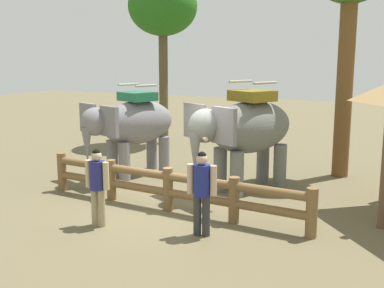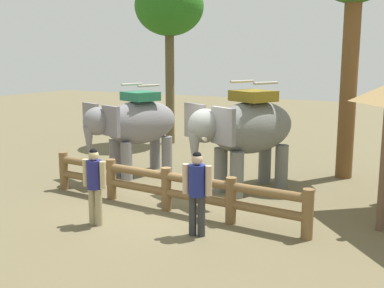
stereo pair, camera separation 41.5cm
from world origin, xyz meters
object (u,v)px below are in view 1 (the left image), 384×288
elephant_center (245,130)px  tree_back_center (163,9)px  elephant_near_left (132,125)px  log_fence (168,186)px  tourist_man_in_blue (202,187)px  tourist_woman_in_black (97,182)px

elephant_center → tree_back_center: (-5.44, 5.44, 3.84)m
elephant_center → elephant_near_left: bearing=178.1°
elephant_near_left → tree_back_center: bearing=108.5°
log_fence → tourist_man_in_blue: 1.85m
elephant_center → tourist_woman_in_black: size_ratio=2.06×
elephant_near_left → tourist_woman_in_black: bearing=-67.8°
elephant_near_left → elephant_center: size_ratio=0.96×
log_fence → tree_back_center: bearing=118.9°
elephant_near_left → tree_back_center: (-1.78, 5.31, 3.94)m
tourist_man_in_blue → log_fence: bearing=140.4°
tourist_woman_in_black → tree_back_center: tree_back_center is taller
elephant_near_left → tourist_man_in_blue: size_ratio=1.89×
elephant_center → tourist_woman_in_black: elephant_center is taller
tourist_woman_in_black → tree_back_center: bearing=110.1°
elephant_center → tree_back_center: bearing=135.0°
log_fence → tourist_woman_in_black: 1.85m
log_fence → elephant_near_left: bearing=135.1°
log_fence → elephant_center: elephant_center is taller
elephant_center → tourist_man_in_blue: (0.30, -3.59, -0.66)m
elephant_center → tourist_man_in_blue: elephant_center is taller
tourist_man_in_blue → tourist_woman_in_black: bearing=-169.5°
log_fence → tourist_man_in_blue: bearing=-39.6°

